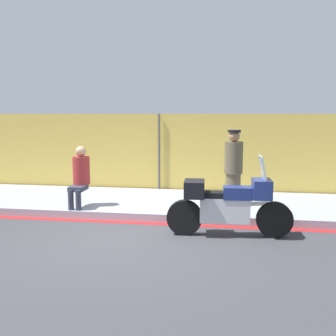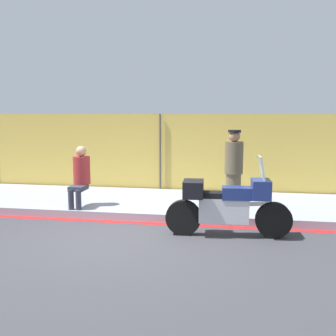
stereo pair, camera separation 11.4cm
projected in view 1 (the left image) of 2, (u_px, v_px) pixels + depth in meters
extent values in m
plane|color=#38383D|center=(120.00, 240.00, 6.89)|extent=(120.00, 120.00, 0.00)
cube|color=#8E93A3|center=(149.00, 203.00, 9.38)|extent=(37.70, 2.71, 0.17)
cube|color=red|center=(135.00, 223.00, 7.98)|extent=(37.70, 0.18, 0.01)
cube|color=gold|center=(160.00, 155.00, 10.66)|extent=(35.81, 0.08, 2.20)
cylinder|color=#4C4C51|center=(159.00, 155.00, 10.56)|extent=(0.05, 0.05, 2.20)
cylinder|color=black|center=(275.00, 220.00, 7.01)|extent=(0.65, 0.18, 0.65)
cylinder|color=black|center=(184.00, 217.00, 7.17)|extent=(0.65, 0.18, 0.65)
cube|color=silver|center=(225.00, 210.00, 7.07)|extent=(0.90, 0.33, 0.45)
cube|color=navy|center=(238.00, 193.00, 7.01)|extent=(0.54, 0.34, 0.22)
cube|color=black|center=(220.00, 195.00, 7.05)|extent=(0.61, 0.31, 0.10)
cube|color=navy|center=(262.00, 189.00, 6.96)|extent=(0.35, 0.49, 0.34)
cube|color=silver|center=(262.00, 168.00, 6.90)|extent=(0.13, 0.43, 0.42)
cube|color=black|center=(194.00, 189.00, 7.07)|extent=(0.39, 0.52, 0.30)
cylinder|color=brown|center=(233.00, 189.00, 8.82)|extent=(0.33, 0.33, 0.71)
cylinder|color=brown|center=(234.00, 158.00, 8.72)|extent=(0.40, 0.40, 0.71)
sphere|color=#A37556|center=(234.00, 136.00, 8.66)|extent=(0.25, 0.25, 0.25)
cylinder|color=black|center=(234.00, 131.00, 8.64)|extent=(0.29, 0.29, 0.06)
cylinder|color=#2D3342|center=(71.00, 200.00, 8.34)|extent=(0.12, 0.12, 0.43)
cylinder|color=#2D3342|center=(78.00, 200.00, 8.31)|extent=(0.12, 0.12, 0.43)
cube|color=#2D3342|center=(78.00, 188.00, 8.51)|extent=(0.32, 0.43, 0.10)
cylinder|color=maroon|center=(81.00, 170.00, 8.67)|extent=(0.37, 0.37, 0.61)
sphere|color=tan|center=(81.00, 151.00, 8.61)|extent=(0.23, 0.23, 0.23)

